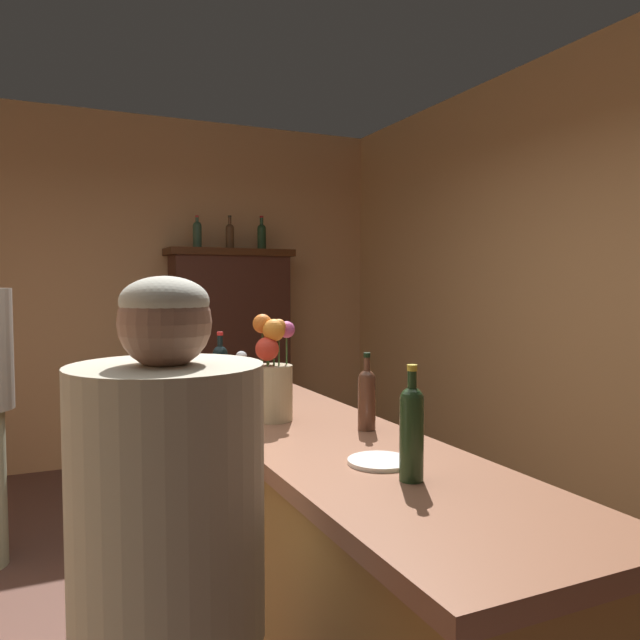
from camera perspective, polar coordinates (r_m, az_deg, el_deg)
wall_back at (r=5.46m, az=-19.57°, el=2.68°), size 4.96×0.12×2.95m
bar_counter at (r=2.62m, az=-3.26°, el=-19.35°), size 0.61×3.02×1.00m
display_cabinet at (r=5.39m, az=-8.34°, el=-2.79°), size 1.07×0.40×1.82m
wine_bottle_pinot at (r=1.64m, az=8.52°, el=-9.95°), size 0.06×0.06×0.31m
wine_bottle_syrah at (r=2.18m, az=4.37°, el=-7.09°), size 0.06×0.06×0.27m
wine_bottle_merlot at (r=2.80m, az=-9.26°, el=-4.51°), size 0.07×0.07×0.30m
wine_glass_front at (r=3.51m, az=-7.33°, el=-3.47°), size 0.06×0.06×0.14m
wine_glass_mid at (r=2.64m, az=-6.00°, el=-5.31°), size 0.07×0.07×0.16m
flower_arrangement at (r=2.32m, az=-4.44°, el=-4.93°), size 0.16×0.15×0.40m
cheese_plate at (r=1.81m, az=5.59°, el=-12.96°), size 0.19×0.19×0.01m
display_bottle_left at (r=5.31m, az=-11.35°, el=7.90°), size 0.07×0.07×0.28m
display_bottle_midleft at (r=5.38m, az=-8.39°, el=7.85°), size 0.07×0.07×0.29m
display_bottle_center at (r=5.47m, az=-5.45°, el=7.85°), size 0.08×0.08×0.30m
patron_in_grey at (r=1.45m, az=-13.85°, el=-25.03°), size 0.40×0.40×1.53m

